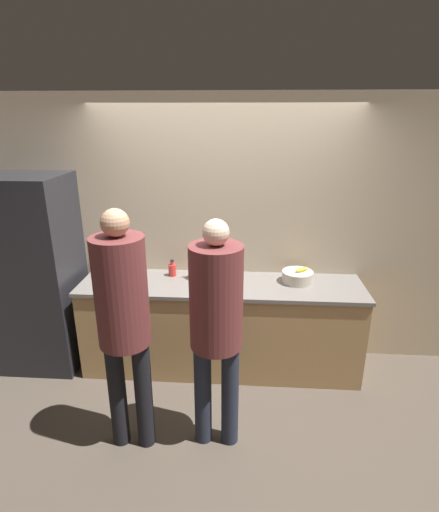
# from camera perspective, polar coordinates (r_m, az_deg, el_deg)

# --- Properties ---
(ground_plane) EXTENTS (14.00, 14.00, 0.00)m
(ground_plane) POSITION_cam_1_polar(r_m,az_deg,el_deg) (3.91, -0.16, -18.31)
(ground_plane) COLOR #4C4238
(wall_back) EXTENTS (5.20, 0.06, 2.60)m
(wall_back) POSITION_cam_1_polar(r_m,az_deg,el_deg) (3.94, 0.55, 3.37)
(wall_back) COLOR #C6B293
(wall_back) RESTS_ON ground_plane
(counter) EXTENTS (2.66, 0.69, 0.90)m
(counter) POSITION_cam_1_polar(r_m,az_deg,el_deg) (3.97, 0.23, -9.80)
(counter) COLOR tan
(counter) RESTS_ON ground_plane
(refrigerator) EXTENTS (0.78, 0.69, 1.90)m
(refrigerator) POSITION_cam_1_polar(r_m,az_deg,el_deg) (4.24, -24.87, -2.37)
(refrigerator) COLOR #232328
(refrigerator) RESTS_ON ground_plane
(person_left) EXTENTS (0.36, 0.36, 1.85)m
(person_left) POSITION_cam_1_polar(r_m,az_deg,el_deg) (2.84, -13.60, -7.95)
(person_left) COLOR black
(person_left) RESTS_ON ground_plane
(person_center) EXTENTS (0.37, 0.37, 1.78)m
(person_center) POSITION_cam_1_polar(r_m,az_deg,el_deg) (2.80, -0.48, -8.70)
(person_center) COLOR #232838
(person_center) RESTS_ON ground_plane
(fruit_bowl) EXTENTS (0.29, 0.29, 0.15)m
(fruit_bowl) POSITION_cam_1_polar(r_m,az_deg,el_deg) (3.84, 11.08, -2.89)
(fruit_bowl) COLOR beige
(fruit_bowl) RESTS_ON counter
(utensil_crock) EXTENTS (0.11, 0.11, 0.28)m
(utensil_crock) POSITION_cam_1_polar(r_m,az_deg,el_deg) (3.85, -3.49, -2.27)
(utensil_crock) COLOR #ADA393
(utensil_crock) RESTS_ON counter
(bottle_red) EXTENTS (0.08, 0.08, 0.16)m
(bottle_red) POSITION_cam_1_polar(r_m,az_deg,el_deg) (3.94, -6.76, -1.92)
(bottle_red) COLOR red
(bottle_red) RESTS_ON counter
(bottle_dark) EXTENTS (0.08, 0.08, 0.15)m
(bottle_dark) POSITION_cam_1_polar(r_m,az_deg,el_deg) (3.69, -12.92, -3.92)
(bottle_dark) COLOR #333338
(bottle_dark) RESTS_ON counter
(cup_red) EXTENTS (0.09, 0.09, 0.09)m
(cup_red) POSITION_cam_1_polar(r_m,az_deg,el_deg) (3.98, -13.23, -2.40)
(cup_red) COLOR #A33D33
(cup_red) RESTS_ON counter
(cup_white) EXTENTS (0.08, 0.08, 0.10)m
(cup_white) POSITION_cam_1_polar(r_m,az_deg,el_deg) (4.14, -14.35, -1.50)
(cup_white) COLOR white
(cup_white) RESTS_ON counter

